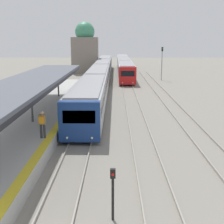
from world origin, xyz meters
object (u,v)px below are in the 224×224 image
at_px(signal_post_near, 113,189).
at_px(signal_mast_far, 162,60).
at_px(train_near, 101,73).
at_px(person_on_platform, 42,122).
at_px(train_far, 124,65).

distance_m(signal_post_near, signal_mast_far, 43.78).
bearing_deg(train_near, signal_mast_far, 20.72).
distance_m(person_on_platform, signal_post_near, 8.52).
height_order(train_near, signal_mast_far, signal_mast_far).
bearing_deg(signal_mast_far, signal_post_near, -100.54).
xyz_separation_m(train_far, signal_mast_far, (6.10, -13.16, 1.82)).
distance_m(train_near, train_far, 17.51).
relative_size(person_on_platform, train_far, 0.04).
distance_m(train_near, signal_post_near, 39.19).
xyz_separation_m(person_on_platform, train_far, (6.18, 48.80, -0.21)).
distance_m(train_near, signal_mast_far, 11.05).
bearing_deg(train_near, train_far, 76.45).
bearing_deg(train_near, person_on_platform, -93.75).
relative_size(train_far, signal_mast_far, 7.51).
height_order(train_near, train_far, train_near).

